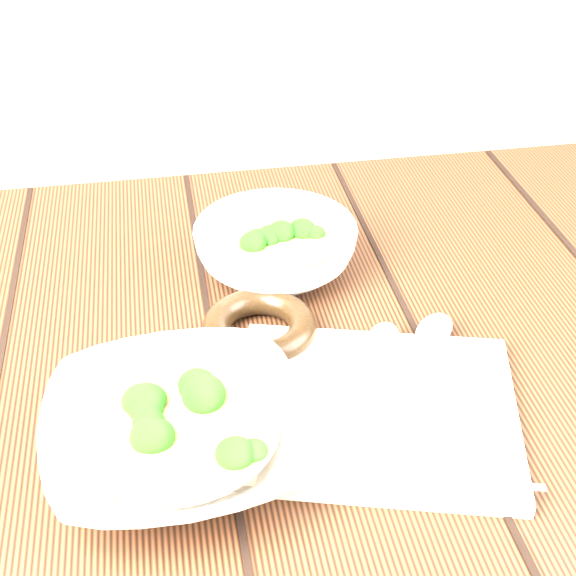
% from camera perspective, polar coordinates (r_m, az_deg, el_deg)
% --- Properties ---
extents(table, '(1.20, 0.80, 0.75)m').
position_cam_1_polar(table, '(0.83, -3.22, -12.08)').
color(table, '#371D0F').
rests_on(table, ground).
extents(soup_bowl_front, '(0.22, 0.22, 0.06)m').
position_cam_1_polar(soup_bowl_front, '(0.66, -7.92, -10.20)').
color(soup_bowl_front, silver).
rests_on(soup_bowl_front, table).
extents(soup_bowl_back, '(0.18, 0.18, 0.06)m').
position_cam_1_polar(soup_bowl_back, '(0.86, -0.89, 2.90)').
color(soup_bowl_back, silver).
rests_on(soup_bowl_back, table).
extents(trivet, '(0.13, 0.13, 0.03)m').
position_cam_1_polar(trivet, '(0.78, -2.04, -2.81)').
color(trivet, black).
rests_on(trivet, table).
extents(napkin, '(0.29, 0.26, 0.01)m').
position_cam_1_polar(napkin, '(0.70, 6.10, -8.60)').
color(napkin, beige).
rests_on(napkin, table).
extents(spoon_left, '(0.11, 0.19, 0.01)m').
position_cam_1_polar(spoon_left, '(0.73, 6.06, -5.61)').
color(spoon_left, '#BAB3A4').
rests_on(spoon_left, napkin).
extents(spoon_right, '(0.14, 0.17, 0.01)m').
position_cam_1_polar(spoon_right, '(0.75, 9.37, -4.64)').
color(spoon_right, '#BAB3A4').
rests_on(spoon_right, napkin).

